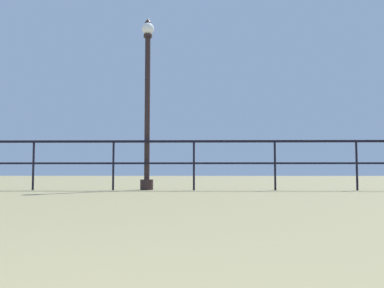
{
  "coord_description": "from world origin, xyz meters",
  "views": [
    {
      "loc": [
        0.96,
        0.76,
        0.42
      ],
      "look_at": [
        0.82,
        8.51,
        0.94
      ],
      "focal_mm": 36.66,
      "sensor_mm": 36.0,
      "label": 1
    }
  ],
  "objects": [
    {
      "name": "pier_railing",
      "position": [
        0.0,
        9.01,
        0.77
      ],
      "size": [
        22.2,
        0.05,
        1.05
      ],
      "color": "black",
      "rests_on": "ground_plane"
    },
    {
      "name": "lamppost_center",
      "position": [
        -0.16,
        9.19,
        1.94
      ],
      "size": [
        0.28,
        0.28,
        3.77
      ],
      "color": "black",
      "rests_on": "ground_plane"
    }
  ]
}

